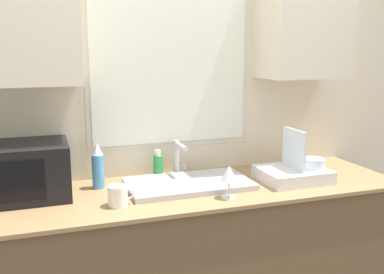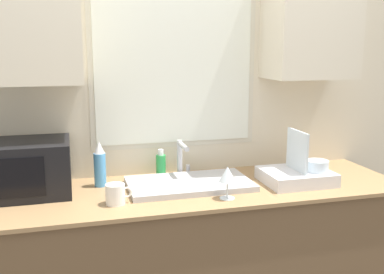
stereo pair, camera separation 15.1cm
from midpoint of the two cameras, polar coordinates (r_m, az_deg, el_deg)
countertop at (r=2.56m, az=-2.13°, el=-16.49°), size 2.30×0.68×0.94m
wall_back at (r=2.58m, az=-4.36°, el=5.71°), size 6.00×0.38×2.60m
sink_basin at (r=2.40m, az=-2.26°, el=-5.98°), size 0.65×0.37×0.03m
faucet at (r=2.54m, az=-3.40°, el=-2.36°), size 0.08×0.19×0.21m
microwave at (r=2.37m, az=-22.85°, el=-4.06°), size 0.47×0.36×0.27m
dish_rack at (r=2.54m, az=11.26°, el=-4.38°), size 0.36×0.30×0.29m
spray_bottle at (r=2.41m, az=-13.64°, el=-3.67°), size 0.06×0.06×0.24m
soap_bottle at (r=2.55m, az=-6.03°, el=-3.66°), size 0.06×0.06×0.16m
mug_near_sink at (r=2.15m, az=-11.38°, el=-7.35°), size 0.13×0.09×0.10m
wine_glass at (r=2.19m, az=2.77°, el=-4.79°), size 0.08×0.08×0.16m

